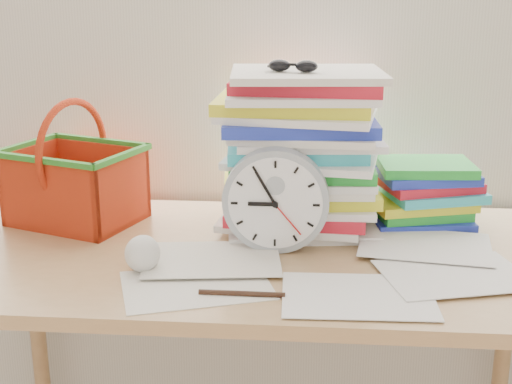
# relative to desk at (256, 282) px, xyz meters

# --- Properties ---
(desk) EXTENTS (1.40, 0.70, 0.75)m
(desk) POSITION_rel_desk_xyz_m (0.00, 0.00, 0.00)
(desk) COLOR #AE8451
(desk) RESTS_ON ground
(paper_stack) EXTENTS (0.38, 0.31, 0.38)m
(paper_stack) POSITION_rel_desk_xyz_m (0.09, 0.16, 0.26)
(paper_stack) COLOR white
(paper_stack) RESTS_ON desk
(clock) EXTENTS (0.23, 0.05, 0.23)m
(clock) POSITION_rel_desk_xyz_m (0.04, 0.01, 0.19)
(clock) COLOR #9CA5AC
(clock) RESTS_ON desk
(sunglasses) EXTENTS (0.14, 0.13, 0.03)m
(sunglasses) POSITION_rel_desk_xyz_m (0.07, 0.13, 0.47)
(sunglasses) COLOR black
(sunglasses) RESTS_ON paper_stack
(book_stack) EXTENTS (0.30, 0.25, 0.16)m
(book_stack) POSITION_rel_desk_xyz_m (0.40, 0.22, 0.15)
(book_stack) COLOR white
(book_stack) RESTS_ON desk
(basket) EXTENTS (0.36, 0.32, 0.30)m
(basket) POSITION_rel_desk_xyz_m (-0.46, 0.17, 0.22)
(basket) COLOR red
(basket) RESTS_ON desk
(crumpled_ball) EXTENTS (0.08, 0.08, 0.08)m
(crumpled_ball) POSITION_rel_desk_xyz_m (-0.23, -0.13, 0.11)
(crumpled_ball) COLOR white
(crumpled_ball) RESTS_ON desk
(pen) EXTENTS (0.17, 0.01, 0.01)m
(pen) POSITION_rel_desk_xyz_m (-0.01, -0.24, 0.08)
(pen) COLOR black
(pen) RESTS_ON desk
(scattered_papers) EXTENTS (1.26, 0.42, 0.02)m
(scattered_papers) POSITION_rel_desk_xyz_m (0.00, 0.00, 0.08)
(scattered_papers) COLOR white
(scattered_papers) RESTS_ON desk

